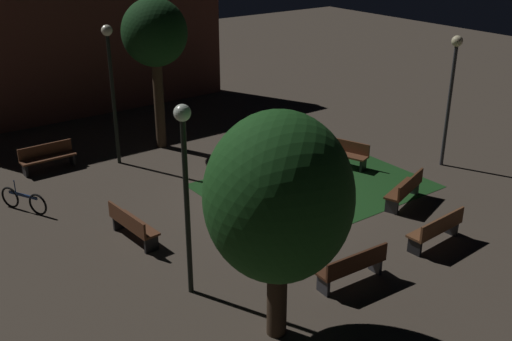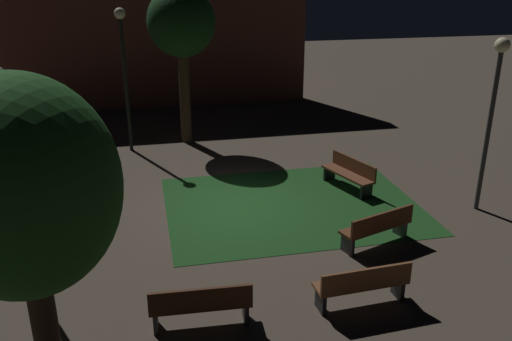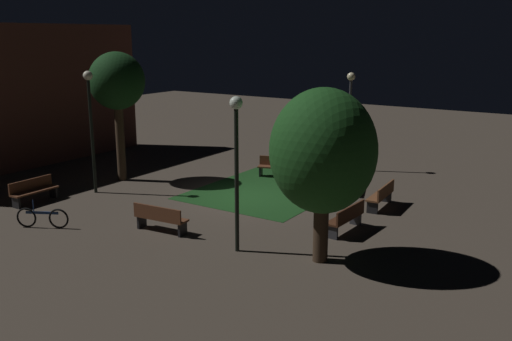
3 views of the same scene
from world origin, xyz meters
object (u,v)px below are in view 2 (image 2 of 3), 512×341
at_px(bench_path_side, 67,134).
at_px(bench_lawn_edge, 350,173).
at_px(bench_corner, 47,205).
at_px(bicycle, 1,168).
at_px(bench_front_left, 378,226).
at_px(tree_lawn_side, 181,24).
at_px(tree_back_left, 22,189).
at_px(lamp_post_plaza_east, 494,96).
at_px(bench_back_row, 201,304).
at_px(lamp_post_path_center, 7,144).
at_px(bench_by_lamp, 363,284).
at_px(lamp_post_plaza_west, 124,57).

bearing_deg(bench_path_side, bench_lawn_edge, -34.08).
distance_m(bench_corner, bicycle, 3.86).
distance_m(bench_front_left, tree_lawn_side, 9.97).
height_order(tree_back_left, lamp_post_plaza_east, tree_back_left).
bearing_deg(bench_front_left, bench_corner, 159.72).
height_order(bench_back_row, bench_front_left, same).
xyz_separation_m(bench_corner, lamp_post_plaza_east, (10.87, -1.48, 2.54)).
distance_m(bench_front_left, bench_corner, 7.98).
bearing_deg(lamp_post_path_center, bench_by_lamp, -17.52).
bearing_deg(bench_by_lamp, tree_back_left, -176.31).
height_order(tree_back_left, lamp_post_plaza_west, tree_back_left).
bearing_deg(bench_path_side, tree_lawn_side, -3.66).
height_order(lamp_post_path_center, bicycle, lamp_post_path_center).
distance_m(bench_front_left, tree_back_left, 7.67).
relative_size(bench_corner, bicycle, 1.17).
bearing_deg(bench_lawn_edge, bench_by_lamp, -108.97).
relative_size(lamp_post_plaza_east, bicycle, 2.83).
bearing_deg(lamp_post_plaza_east, bench_path_side, 145.54).
height_order(bench_corner, lamp_post_plaza_east, lamp_post_plaza_east).
bearing_deg(bench_back_row, bench_corner, 123.36).
distance_m(bench_back_row, bench_path_side, 11.48).
bearing_deg(bicycle, lamp_post_path_center, -74.08).
height_order(bench_back_row, bench_lawn_edge, same).
height_order(bench_lawn_edge, lamp_post_plaza_west, lamp_post_plaza_west).
bearing_deg(tree_lawn_side, bicycle, -157.26).
bearing_deg(bench_lawn_edge, lamp_post_path_center, -156.93).
height_order(lamp_post_plaza_east, lamp_post_path_center, lamp_post_path_center).
height_order(bench_corner, tree_back_left, tree_back_left).
height_order(bench_path_side, bench_lawn_edge, same).
distance_m(bench_front_left, lamp_post_plaza_east, 4.42).
xyz_separation_m(tree_back_left, lamp_post_path_center, (-0.66, 2.31, -0.03)).
distance_m(lamp_post_plaza_east, bicycle, 13.82).
height_order(bench_by_lamp, lamp_post_plaza_east, lamp_post_plaza_east).
bearing_deg(lamp_post_plaza_west, lamp_post_path_center, -103.51).
distance_m(bench_path_side, bench_corner, 6.10).
distance_m(bench_back_row, lamp_post_plaza_west, 10.56).
bearing_deg(bench_path_side, bicycle, -120.94).
bearing_deg(bench_front_left, tree_back_left, -160.01).
height_order(tree_back_left, lamp_post_path_center, tree_back_left).
bearing_deg(bench_back_row, bench_lawn_edge, 47.82).
relative_size(bench_back_row, tree_back_left, 0.38).
relative_size(bench_front_left, lamp_post_plaza_east, 0.42).
bearing_deg(lamp_post_plaza_west, bench_lawn_edge, -37.99).
bearing_deg(lamp_post_plaza_west, bench_by_lamp, -67.33).
xyz_separation_m(bench_path_side, lamp_post_path_center, (0.21, -9.02, 2.54)).
bearing_deg(bench_by_lamp, bicycle, 133.96).
relative_size(bench_by_lamp, bench_front_left, 0.98).
distance_m(bench_front_left, bench_path_side, 11.71).
bearing_deg(tree_lawn_side, bench_path_side, 176.34).
bearing_deg(lamp_post_path_center, bench_front_left, 1.19).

